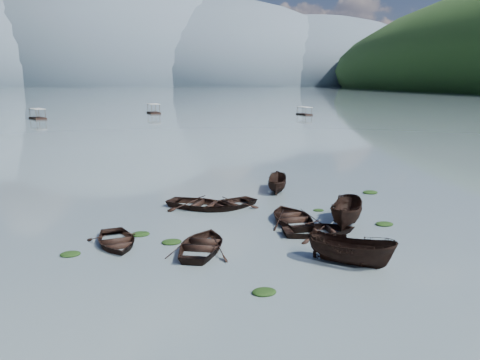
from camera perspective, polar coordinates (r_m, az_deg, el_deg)
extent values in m
plane|color=slate|center=(23.02, 6.26, -11.03)|extent=(2400.00, 2400.00, 0.00)
ellipsoid|color=#475666|center=(921.68, -15.46, 11.05)|extent=(520.00, 520.00, 340.00)
ellipsoid|color=#475666|center=(931.76, -2.85, 11.47)|extent=(520.00, 520.00, 260.00)
ellipsoid|color=#475666|center=(976.42, 7.85, 11.40)|extent=(520.00, 520.00, 220.00)
imported|color=black|center=(27.23, -14.84, -7.66)|extent=(3.77, 4.74, 0.88)
imported|color=black|center=(25.71, -4.55, -8.48)|extent=(4.87, 5.67, 0.99)
imported|color=black|center=(24.39, 13.27, -9.93)|extent=(4.53, 4.19, 1.74)
imported|color=black|center=(30.71, 6.38, -5.07)|extent=(3.56, 4.97, 1.03)
imported|color=black|center=(28.45, 9.69, -6.57)|extent=(4.60, 3.41, 0.92)
imported|color=black|center=(30.64, 12.85, -5.34)|extent=(4.16, 5.11, 1.89)
imported|color=black|center=(33.77, -4.84, -3.45)|extent=(6.18, 5.81, 1.04)
imported|color=black|center=(33.81, -1.44, -3.39)|extent=(5.56, 5.06, 0.94)
imported|color=black|center=(38.90, 4.50, -1.37)|extent=(2.74, 4.30, 1.55)
ellipsoid|color=black|center=(26.44, -19.97, -8.60)|extent=(1.06, 0.87, 0.23)
ellipsoid|color=black|center=(26.92, -8.34, -7.61)|extent=(1.13, 0.90, 0.25)
ellipsoid|color=black|center=(20.79, 2.97, -13.61)|extent=(1.08, 0.87, 0.23)
ellipsoid|color=black|center=(33.50, 9.55, -3.70)|extent=(0.79, 0.66, 0.17)
ellipsoid|color=black|center=(31.24, 17.19, -5.25)|extent=(1.15, 0.91, 0.24)
ellipsoid|color=black|center=(28.58, -12.06, -6.58)|extent=(1.12, 0.91, 0.24)
ellipsoid|color=black|center=(33.70, -1.56, -3.44)|extent=(0.99, 0.83, 0.21)
ellipsoid|color=black|center=(39.54, 15.58, -1.56)|extent=(1.24, 0.99, 0.27)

